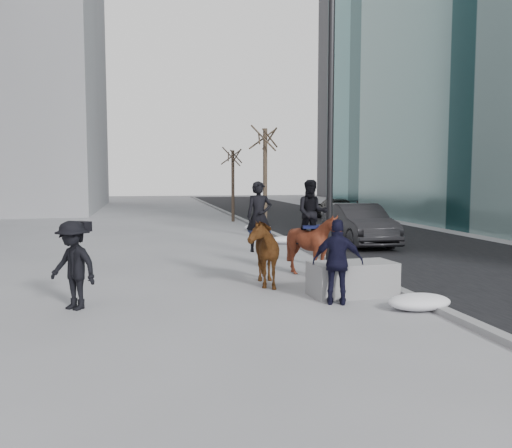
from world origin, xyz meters
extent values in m
plane|color=gray|center=(0.00, 0.00, 0.00)|extent=(120.00, 120.00, 0.00)
cube|color=black|center=(7.00, 10.00, 0.01)|extent=(8.00, 90.00, 0.01)
cube|color=gray|center=(3.00, 10.00, 0.06)|extent=(0.25, 90.00, 0.12)
cube|color=gray|center=(1.89, -0.12, 0.37)|extent=(1.92, 1.08, 0.74)
imported|color=black|center=(5.40, 8.10, 0.78)|extent=(1.85, 4.81, 1.56)
imported|color=black|center=(8.64, 19.76, 0.63)|extent=(2.01, 4.46, 1.27)
imported|color=#47210E|center=(0.16, 1.43, 0.82)|extent=(0.97, 1.97, 1.63)
imported|color=black|center=(0.16, 1.58, 1.64)|extent=(0.64, 0.44, 1.71)
cube|color=#0E1534|center=(0.16, 1.58, 1.29)|extent=(0.51, 0.58, 0.06)
imported|color=#4F1D0F|center=(1.72, 2.17, 0.83)|extent=(1.63, 1.75, 1.65)
imported|color=black|center=(1.72, 2.32, 1.66)|extent=(0.96, 0.82, 1.73)
cube|color=#0F1339|center=(1.72, 2.32, 1.30)|extent=(0.59, 0.65, 0.06)
imported|color=black|center=(1.29, -0.84, 0.88)|extent=(1.11, 0.75, 1.75)
cylinder|color=#DB450C|center=(1.24, -0.29, 1.15)|extent=(0.04, 0.18, 0.07)
imported|color=black|center=(-3.95, -0.17, 0.88)|extent=(1.29, 1.23, 1.75)
cube|color=black|center=(-3.80, 0.08, 1.62)|extent=(0.42, 0.40, 0.20)
cylinder|color=black|center=(2.60, 3.45, 4.50)|extent=(0.18, 0.18, 9.00)
ellipsoid|color=silver|center=(2.70, 2.77, 0.14)|extent=(1.12, 0.71, 0.28)
ellipsoid|color=silver|center=(2.70, 13.97, 0.16)|extent=(1.30, 0.82, 0.33)
ellipsoid|color=silver|center=(2.70, -1.61, 0.16)|extent=(1.27, 0.81, 0.32)
ellipsoid|color=silver|center=(2.70, 8.96, 0.15)|extent=(1.15, 0.73, 0.29)
camera|label=1|loc=(-2.55, -11.19, 2.64)|focal=38.00mm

